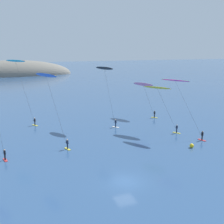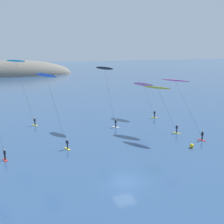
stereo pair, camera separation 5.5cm
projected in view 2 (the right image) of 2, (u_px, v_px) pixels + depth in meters
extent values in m
plane|color=#2D4C75|center=(125.00, 182.00, 34.51)|extent=(600.00, 600.00, 0.00)
ellipsoid|color=slate|center=(14.00, 75.00, 167.42)|extent=(69.43, 25.91, 17.56)
cube|color=silver|center=(116.00, 127.00, 57.96)|extent=(1.26, 1.41, 0.08)
cylinder|color=#192338|center=(116.00, 125.00, 57.86)|extent=(0.22, 0.22, 0.80)
cube|color=#192338|center=(116.00, 122.00, 57.71)|extent=(0.33, 0.39, 0.60)
sphere|color=beige|center=(116.00, 120.00, 57.61)|extent=(0.22, 0.22, 0.22)
cylinder|color=black|center=(114.00, 122.00, 57.96)|extent=(0.51, 0.29, 0.04)
ellipsoid|color=black|center=(104.00, 68.00, 57.28)|extent=(3.25, 4.73, 0.83)
cylinder|color=white|center=(104.00, 68.00, 57.26)|extent=(2.20, 4.03, 0.16)
cylinder|color=#333338|center=(109.00, 96.00, 57.63)|extent=(1.30, 2.46, 10.82)
cube|color=yellow|center=(177.00, 133.00, 54.06)|extent=(1.14, 1.48, 0.08)
cylinder|color=#192338|center=(177.00, 131.00, 53.96)|extent=(0.22, 0.22, 0.80)
cube|color=#192338|center=(177.00, 127.00, 53.80)|extent=(0.36, 0.39, 0.60)
sphere|color=beige|center=(177.00, 125.00, 53.71)|extent=(0.22, 0.22, 0.22)
cylinder|color=black|center=(175.00, 128.00, 54.02)|extent=(0.47, 0.35, 0.04)
ellipsoid|color=yellow|center=(157.00, 88.00, 54.48)|extent=(4.52, 5.50, 0.74)
cylinder|color=#1432E0|center=(157.00, 87.00, 54.47)|extent=(3.36, 4.55, 0.16)
cylinder|color=#333338|center=(166.00, 108.00, 54.26)|extent=(2.38, 3.28, 7.33)
cube|color=yellow|center=(35.00, 125.00, 59.34)|extent=(1.15, 1.48, 0.08)
cylinder|color=black|center=(35.00, 123.00, 59.24)|extent=(0.22, 0.22, 0.80)
cube|color=black|center=(35.00, 120.00, 59.08)|extent=(0.37, 0.39, 0.60)
sphere|color=beige|center=(35.00, 118.00, 58.99)|extent=(0.22, 0.22, 0.22)
cylinder|color=black|center=(34.00, 120.00, 59.29)|extent=(0.46, 0.37, 0.04)
ellipsoid|color=#23B2C6|center=(15.00, 61.00, 58.71)|extent=(4.41, 5.30, 0.65)
cylinder|color=#DB4C38|center=(15.00, 61.00, 58.69)|extent=(3.48, 4.49, 0.16)
cylinder|color=#333338|center=(25.00, 91.00, 59.01)|extent=(2.63, 3.44, 12.22)
cube|color=red|center=(202.00, 140.00, 49.85)|extent=(0.84, 1.55, 0.08)
cylinder|color=black|center=(202.00, 138.00, 49.75)|extent=(0.22, 0.22, 0.80)
cube|color=black|center=(202.00, 134.00, 49.59)|extent=(0.34, 0.39, 0.60)
sphere|color=#9E7051|center=(203.00, 132.00, 49.50)|extent=(0.22, 0.22, 0.22)
cylinder|color=black|center=(200.00, 134.00, 49.83)|extent=(0.50, 0.31, 0.04)
ellipsoid|color=#D62D9E|center=(175.00, 80.00, 51.10)|extent=(3.79, 5.46, 0.49)
cylinder|color=#28D160|center=(175.00, 80.00, 51.09)|extent=(2.80, 4.73, 0.16)
cylinder|color=#333338|center=(188.00, 107.00, 50.48)|extent=(2.72, 4.73, 9.11)
cube|color=yellow|center=(154.00, 118.00, 65.83)|extent=(1.30, 1.38, 0.08)
cylinder|color=black|center=(155.00, 116.00, 65.73)|extent=(0.22, 0.22, 0.80)
cube|color=black|center=(155.00, 113.00, 65.57)|extent=(0.34, 0.39, 0.60)
sphere|color=#9E7051|center=(155.00, 111.00, 65.48)|extent=(0.22, 0.22, 0.22)
cylinder|color=black|center=(153.00, 113.00, 65.82)|extent=(0.50, 0.30, 0.04)
ellipsoid|color=pink|center=(143.00, 84.00, 66.33)|extent=(3.77, 5.47, 1.06)
cylinder|color=#14895B|center=(143.00, 84.00, 66.32)|extent=(2.61, 4.67, 0.16)
cylinder|color=#333338|center=(148.00, 99.00, 66.09)|extent=(1.50, 2.77, 6.44)
cube|color=red|center=(5.00, 160.00, 41.07)|extent=(0.67, 1.55, 0.08)
cylinder|color=black|center=(5.00, 157.00, 40.97)|extent=(0.22, 0.22, 0.80)
cube|color=black|center=(5.00, 153.00, 40.81)|extent=(0.31, 0.39, 0.60)
sphere|color=tan|center=(4.00, 150.00, 40.72)|extent=(0.22, 0.22, 0.22)
cylinder|color=black|center=(4.00, 153.00, 41.09)|extent=(0.53, 0.24, 0.04)
cube|color=yellow|center=(68.00, 149.00, 45.52)|extent=(0.83, 1.55, 0.08)
cylinder|color=#192338|center=(67.00, 146.00, 45.42)|extent=(0.22, 0.22, 0.80)
cube|color=#192338|center=(67.00, 142.00, 45.26)|extent=(0.34, 0.39, 0.60)
sphere|color=tan|center=(67.00, 140.00, 45.17)|extent=(0.22, 0.22, 0.22)
cylinder|color=black|center=(66.00, 142.00, 45.51)|extent=(0.50, 0.30, 0.04)
ellipsoid|color=blue|center=(46.00, 75.00, 45.90)|extent=(3.69, 5.35, 0.88)
cylinder|color=gold|center=(46.00, 75.00, 45.88)|extent=(2.59, 4.58, 0.16)
cylinder|color=#333338|center=(56.00, 109.00, 45.71)|extent=(2.13, 3.89, 10.53)
sphere|color=yellow|center=(192.00, 146.00, 46.13)|extent=(0.70, 0.70, 0.70)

